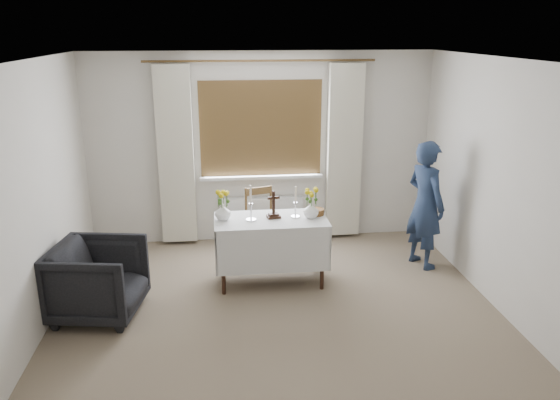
{
  "coord_description": "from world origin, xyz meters",
  "views": [
    {
      "loc": [
        -0.54,
        -4.53,
        2.77
      ],
      "look_at": [
        0.07,
        0.91,
        1.04
      ],
      "focal_mm": 35.0,
      "sensor_mm": 36.0,
      "label": 1
    }
  ],
  "objects_px": {
    "flower_vase_left": "(223,212)",
    "flower_vase_right": "(311,210)",
    "armchair": "(98,280)",
    "person": "(425,205)",
    "altar_table": "(271,251)",
    "wooden_chair": "(263,222)",
    "wooden_cross": "(274,205)"
  },
  "relations": [
    {
      "from": "flower_vase_left",
      "to": "person",
      "type": "bearing_deg",
      "value": 5.86
    },
    {
      "from": "altar_table",
      "to": "flower_vase_right",
      "type": "xyz_separation_m",
      "value": [
        0.44,
        -0.02,
        0.47
      ]
    },
    {
      "from": "person",
      "to": "wooden_cross",
      "type": "bearing_deg",
      "value": 75.97
    },
    {
      "from": "wooden_chair",
      "to": "flower_vase_left",
      "type": "xyz_separation_m",
      "value": [
        -0.5,
        -0.8,
        0.43
      ]
    },
    {
      "from": "armchair",
      "to": "wooden_cross",
      "type": "bearing_deg",
      "value": -62.62
    },
    {
      "from": "flower_vase_right",
      "to": "altar_table",
      "type": "bearing_deg",
      "value": 178.04
    },
    {
      "from": "armchair",
      "to": "flower_vase_right",
      "type": "height_order",
      "value": "flower_vase_right"
    },
    {
      "from": "person",
      "to": "flower_vase_right",
      "type": "relative_size",
      "value": 8.63
    },
    {
      "from": "armchair",
      "to": "person",
      "type": "height_order",
      "value": "person"
    },
    {
      "from": "armchair",
      "to": "wooden_cross",
      "type": "relative_size",
      "value": 2.7
    },
    {
      "from": "wooden_chair",
      "to": "altar_table",
      "type": "bearing_deg",
      "value": -103.43
    },
    {
      "from": "altar_table",
      "to": "wooden_chair",
      "type": "relative_size",
      "value": 1.46
    },
    {
      "from": "wooden_chair",
      "to": "armchair",
      "type": "distance_m",
      "value": 2.23
    },
    {
      "from": "armchair",
      "to": "flower_vase_left",
      "type": "height_order",
      "value": "flower_vase_left"
    },
    {
      "from": "person",
      "to": "wooden_cross",
      "type": "xyz_separation_m",
      "value": [
        -1.83,
        -0.24,
        0.15
      ]
    },
    {
      "from": "wooden_chair",
      "to": "wooden_cross",
      "type": "bearing_deg",
      "value": -101.01
    },
    {
      "from": "altar_table",
      "to": "person",
      "type": "bearing_deg",
      "value": 8.27
    },
    {
      "from": "altar_table",
      "to": "wooden_cross",
      "type": "xyz_separation_m",
      "value": [
        0.03,
        0.03,
        0.54
      ]
    },
    {
      "from": "wooden_cross",
      "to": "flower_vase_right",
      "type": "distance_m",
      "value": 0.42
    },
    {
      "from": "altar_table",
      "to": "armchair",
      "type": "relative_size",
      "value": 1.48
    },
    {
      "from": "wooden_cross",
      "to": "armchair",
      "type": "bearing_deg",
      "value": -173.05
    },
    {
      "from": "altar_table",
      "to": "flower_vase_right",
      "type": "distance_m",
      "value": 0.65
    },
    {
      "from": "altar_table",
      "to": "flower_vase_left",
      "type": "height_order",
      "value": "flower_vase_left"
    },
    {
      "from": "armchair",
      "to": "flower_vase_right",
      "type": "bearing_deg",
      "value": -66.8
    },
    {
      "from": "altar_table",
      "to": "person",
      "type": "distance_m",
      "value": 1.92
    },
    {
      "from": "flower_vase_left",
      "to": "flower_vase_right",
      "type": "relative_size",
      "value": 1.02
    },
    {
      "from": "flower_vase_left",
      "to": "wooden_cross",
      "type": "bearing_deg",
      "value": 0.23
    },
    {
      "from": "flower_vase_left",
      "to": "flower_vase_right",
      "type": "height_order",
      "value": "flower_vase_left"
    },
    {
      "from": "person",
      "to": "wooden_cross",
      "type": "relative_size",
      "value": 4.97
    },
    {
      "from": "person",
      "to": "altar_table",
      "type": "bearing_deg",
      "value": 76.69
    },
    {
      "from": "wooden_chair",
      "to": "flower_vase_right",
      "type": "distance_m",
      "value": 1.05
    },
    {
      "from": "flower_vase_left",
      "to": "flower_vase_right",
      "type": "bearing_deg",
      "value": -2.44
    }
  ]
}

